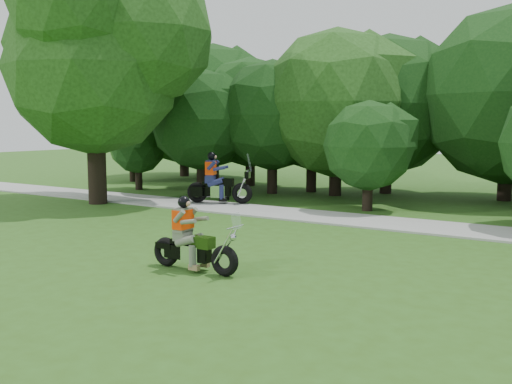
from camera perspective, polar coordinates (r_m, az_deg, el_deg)
The scene contains 6 objects.
ground at distance 10.61m, azimuth -2.96°, elevation -9.46°, with size 100.00×100.00×0.00m, color #305618.
walkway at distance 17.60m, azimuth 12.23°, elevation -2.98°, with size 60.00×2.20×0.06m, color gray.
tree_line at distance 23.85m, azimuth 18.98°, elevation 8.07°, with size 38.76×12.47×7.52m.
big_tree_west at distance 22.53m, azimuth -15.37°, elevation 13.66°, with size 8.64×6.56×9.96m.
chopper_motorcycle at distance 11.70m, azimuth -6.59°, elevation -5.12°, with size 2.13×0.57×1.53m.
touring_motorcycle at distance 21.15m, azimuth -4.08°, elevation 0.75°, with size 2.38×1.42×1.90m.
Camera 1 is at (5.88, -8.32, 2.97)m, focal length 40.00 mm.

